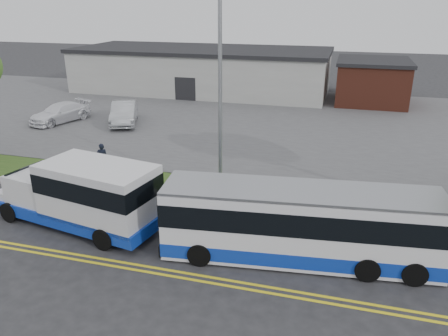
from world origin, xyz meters
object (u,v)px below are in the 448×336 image
(parked_car_a, at_px, (124,113))
(streetlight_near, at_px, (220,87))
(transit_bus, at_px, (299,224))
(pedestrian, at_px, (102,158))
(parked_car_b, at_px, (60,113))
(shuttle_bus, at_px, (85,193))

(parked_car_a, bearing_deg, streetlight_near, -67.24)
(transit_bus, distance_m, pedestrian, 12.42)
(streetlight_near, distance_m, transit_bus, 7.32)
(parked_car_b, bearing_deg, streetlight_near, -12.74)
(streetlight_near, distance_m, shuttle_bus, 7.30)
(shuttle_bus, height_order, parked_car_a, shuttle_bus)
(pedestrian, xyz_separation_m, parked_car_a, (-3.65, 9.35, 0.02))
(shuttle_bus, relative_size, pedestrian, 4.79)
(parked_car_a, xyz_separation_m, parked_car_b, (-4.92, -0.92, -0.12))
(pedestrian, xyz_separation_m, parked_car_b, (-8.57, 8.43, -0.10))
(streetlight_near, height_order, shuttle_bus, streetlight_near)
(transit_bus, height_order, parked_car_b, transit_bus)
(pedestrian, height_order, parked_car_a, parked_car_a)
(shuttle_bus, bearing_deg, streetlight_near, 56.35)
(transit_bus, bearing_deg, streetlight_near, 126.70)
(shuttle_bus, distance_m, transit_bus, 8.62)
(shuttle_bus, bearing_deg, parked_car_b, 138.78)
(transit_bus, height_order, parked_car_a, transit_bus)
(streetlight_near, bearing_deg, parked_car_b, 148.75)
(streetlight_near, height_order, parked_car_b, streetlight_near)
(streetlight_near, xyz_separation_m, shuttle_bus, (-4.35, -4.53, -3.72))
(streetlight_near, height_order, pedestrian, streetlight_near)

